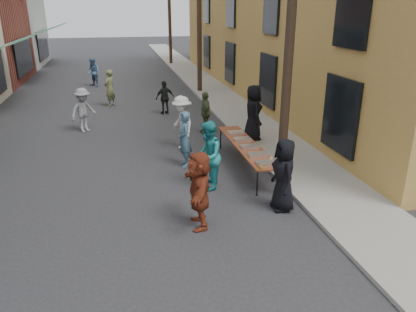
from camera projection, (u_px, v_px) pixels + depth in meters
name	position (u px, v px, depth m)	size (l,w,h in m)	color
ground	(142.00, 242.00, 8.39)	(120.00, 120.00, 0.00)	#28282B
sidewalk	(212.00, 91.00, 23.11)	(2.20, 60.00, 0.10)	gray
utility_pole_near	(292.00, 10.00, 10.45)	(0.26, 0.26, 9.00)	#2D2116
utility_pole_mid	(199.00, 8.00, 21.42)	(0.26, 0.26, 9.00)	#2D2116
utility_pole_far	(169.00, 7.00, 32.40)	(0.26, 0.26, 9.00)	#2D2116
serving_table	(246.00, 146.00, 11.97)	(0.70, 4.00, 0.75)	brown
catering_tray_sausage	(266.00, 163.00, 10.43)	(0.50, 0.33, 0.08)	maroon
catering_tray_foil_b	(257.00, 155.00, 11.03)	(0.50, 0.33, 0.08)	#B2B2B7
catering_tray_buns	(249.00, 147.00, 11.67)	(0.50, 0.33, 0.08)	tan
catering_tray_foil_d	(242.00, 139.00, 12.31)	(0.50, 0.33, 0.08)	#B2B2B7
catering_tray_buns_end	(236.00, 133.00, 12.95)	(0.50, 0.33, 0.08)	tan
condiment_jar_a	(262.00, 168.00, 10.11)	(0.07, 0.07, 0.08)	#A57F26
condiment_jar_b	(260.00, 167.00, 10.20)	(0.07, 0.07, 0.08)	#A57F26
condiment_jar_c	(259.00, 165.00, 10.30)	(0.07, 0.07, 0.08)	#A57F26
cup_stack	(277.00, 165.00, 10.24)	(0.08, 0.08, 0.12)	tan
guest_front_a	(284.00, 175.00, 9.48)	(0.86, 0.56, 1.76)	black
guest_front_b	(185.00, 139.00, 12.14)	(0.61, 0.40, 1.68)	#446A84
guest_front_c	(208.00, 156.00, 10.57)	(0.90, 0.70, 1.85)	teal
guest_front_d	(182.00, 123.00, 13.55)	(1.18, 0.68, 1.83)	white
guest_front_e	(205.00, 113.00, 15.37)	(0.93, 0.39, 1.59)	#4F6037
guest_queue_back	(199.00, 190.00, 8.74)	(1.62, 0.52, 1.74)	maroon
server	(253.00, 113.00, 14.24)	(0.95, 0.62, 1.95)	black
passerby_left	(83.00, 110.00, 15.52)	(1.10, 0.63, 1.70)	gray
passerby_mid	(165.00, 98.00, 18.11)	(0.87, 0.36, 1.49)	black
passerby_right	(110.00, 88.00, 19.46)	(0.64, 0.42, 1.77)	#636C3E
passerby_far	(93.00, 72.00, 24.34)	(0.81, 0.63, 1.68)	#4C6C94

